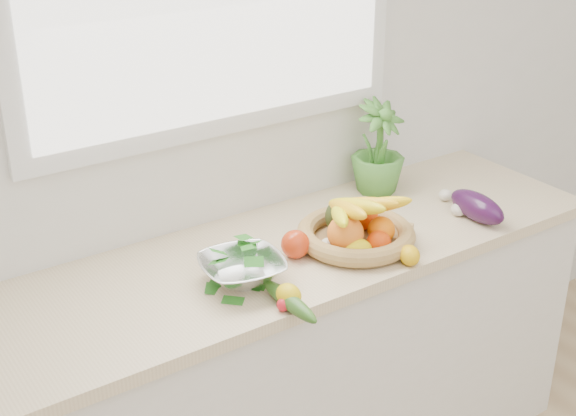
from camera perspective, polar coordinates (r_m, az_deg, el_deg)
back_wall at (r=2.49m, az=-5.18°, el=8.59°), size 4.50×0.02×2.70m
counter_cabinet at (r=2.68m, az=-1.15°, el=-12.20°), size 2.20×0.58×0.86m
countertop at (r=2.43m, az=-1.24°, el=-3.74°), size 2.24×0.62×0.04m
orange_loose at (r=2.42m, az=6.47°, el=-2.49°), size 0.09×0.09×0.08m
lemon_a at (r=2.16m, az=0.04°, el=-6.22°), size 0.07×0.08×0.06m
lemon_b at (r=2.38m, az=8.64°, el=-3.34°), size 0.08×0.09×0.06m
lemon_c at (r=2.39m, az=5.00°, el=-2.96°), size 0.11×0.11×0.07m
apple at (r=2.39m, az=0.53°, el=-2.59°), size 0.10×0.10×0.09m
ginger at (r=2.52m, az=8.06°, el=-1.93°), size 0.13×0.11×0.04m
garlic_a at (r=2.82m, az=11.14°, el=0.91°), size 0.05×0.05×0.04m
garlic_b at (r=2.44m, az=2.84°, el=-2.60°), size 0.05×0.05×0.04m
garlic_c at (r=2.72m, az=12.04°, el=-0.10°), size 0.07×0.07×0.04m
eggplant at (r=2.69m, az=13.29°, el=0.09°), size 0.10×0.23×0.09m
cucumber at (r=2.15m, az=0.09°, el=-6.63°), size 0.05×0.25×0.05m
radish at (r=2.14m, az=-0.35°, el=-6.90°), size 0.04×0.04×0.04m
potted_herb at (r=2.81m, az=6.44°, el=4.26°), size 0.22×0.22×0.33m
fruit_basket at (r=2.47m, az=4.80°, el=-1.47°), size 0.41×0.41×0.19m
colander_with_spinach at (r=2.25m, az=-3.29°, el=-4.00°), size 0.27×0.27×0.12m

